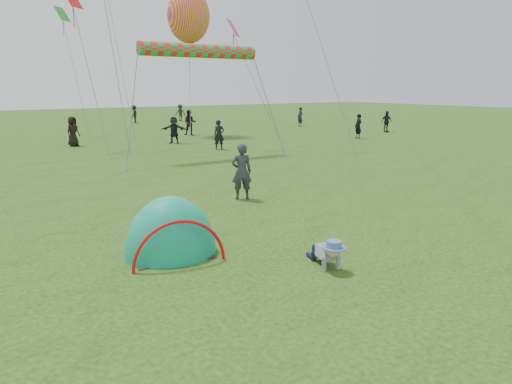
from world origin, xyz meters
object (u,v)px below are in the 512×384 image
popup_tent (171,254)px  balloon_kite (189,19)px  standing_adult (242,172)px  crawling_toddler (328,252)px

popup_tent → balloon_kite: balloon_kite is taller
popup_tent → standing_adult: standing_adult is taller
standing_adult → balloon_kite: 20.84m
popup_tent → balloon_kite: bearing=72.1°
crawling_toddler → popup_tent: bearing=148.8°
crawling_toddler → standing_adult: bearing=89.8°
crawling_toddler → balloon_kite: size_ratio=0.20×
standing_adult → popup_tent: bearing=63.0°
crawling_toddler → standing_adult: size_ratio=0.47×
crawling_toddler → balloon_kite: 26.44m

